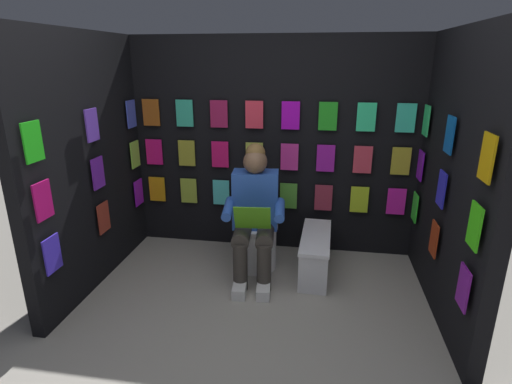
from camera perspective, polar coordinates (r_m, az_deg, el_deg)
name	(u,v)px	position (r m, az deg, el deg)	size (l,w,h in m)	color
ground_plane	(238,361)	(2.87, -2.61, -22.65)	(30.00, 30.00, 0.00)	#9E998E
display_wall_back	(273,147)	(4.03, 2.40, 6.34)	(2.88, 0.14, 2.10)	black
display_wall_left	(455,180)	(3.25, 26.27, 1.55)	(0.14, 1.74, 2.10)	black
display_wall_right	(88,164)	(3.64, -22.65, 3.67)	(0.14, 1.74, 2.10)	black
toilet	(257,231)	(3.84, 0.09, -5.58)	(0.42, 0.57, 0.77)	white
person_reading	(254,213)	(3.53, -0.22, -2.99)	(0.55, 0.71, 1.19)	blue
comic_longbox_near	(315,254)	(3.77, 8.33, -8.63)	(0.28, 0.80, 0.37)	silver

